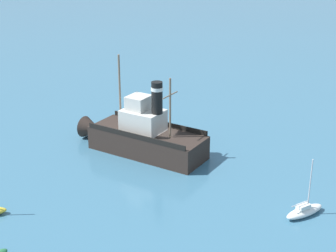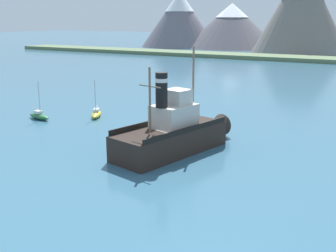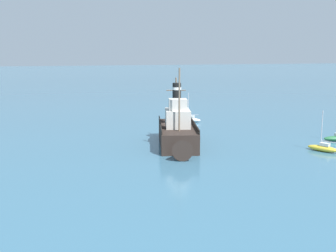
% 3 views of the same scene
% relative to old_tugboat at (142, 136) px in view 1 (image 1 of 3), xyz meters
% --- Properties ---
extents(ground_plane, '(600.00, 600.00, 0.00)m').
position_rel_old_tugboat_xyz_m(ground_plane, '(0.34, -2.23, -1.83)').
color(ground_plane, '#38667F').
extents(old_tugboat, '(7.06, 14.79, 9.90)m').
position_rel_old_tugboat_xyz_m(old_tugboat, '(0.00, 0.00, 0.00)').
color(old_tugboat, '#2D231E').
rests_on(old_tugboat, ground).
extents(sailboat_white, '(3.63, 3.26, 4.90)m').
position_rel_old_tugboat_xyz_m(sailboat_white, '(-7.46, -16.84, -1.40)').
color(sailboat_white, white).
rests_on(sailboat_white, ground).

